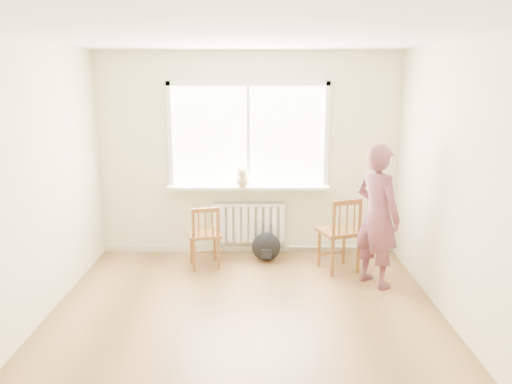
{
  "coord_description": "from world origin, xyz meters",
  "views": [
    {
      "loc": [
        0.11,
        -4.34,
        2.32
      ],
      "look_at": [
        0.1,
        1.2,
        1.08
      ],
      "focal_mm": 35.0,
      "sensor_mm": 36.0,
      "label": 1
    }
  ],
  "objects_px": {
    "person": "(377,216)",
    "cat": "(243,178)",
    "chair_left": "(205,237)",
    "backpack": "(266,247)",
    "chair_right": "(341,234)"
  },
  "relations": [
    {
      "from": "person",
      "to": "cat",
      "type": "distance_m",
      "value": 1.84
    },
    {
      "from": "chair_left",
      "to": "person",
      "type": "distance_m",
      "value": 2.12
    },
    {
      "from": "cat",
      "to": "backpack",
      "type": "xyz_separation_m",
      "value": [
        0.31,
        -0.17,
        -0.88
      ]
    },
    {
      "from": "backpack",
      "to": "person",
      "type": "bearing_deg",
      "value": -31.89
    },
    {
      "from": "chair_left",
      "to": "chair_right",
      "type": "distance_m",
      "value": 1.69
    },
    {
      "from": "chair_left",
      "to": "cat",
      "type": "distance_m",
      "value": 0.92
    },
    {
      "from": "cat",
      "to": "backpack",
      "type": "relative_size",
      "value": 1.19
    },
    {
      "from": "chair_left",
      "to": "cat",
      "type": "xyz_separation_m",
      "value": [
        0.46,
        0.43,
        0.66
      ]
    },
    {
      "from": "chair_right",
      "to": "cat",
      "type": "distance_m",
      "value": 1.46
    },
    {
      "from": "cat",
      "to": "chair_left",
      "type": "bearing_deg",
      "value": -137.79
    },
    {
      "from": "person",
      "to": "chair_left",
      "type": "bearing_deg",
      "value": 41.28
    },
    {
      "from": "chair_left",
      "to": "backpack",
      "type": "height_order",
      "value": "chair_left"
    },
    {
      "from": "chair_left",
      "to": "chair_right",
      "type": "xyz_separation_m",
      "value": [
        1.69,
        -0.12,
        0.07
      ]
    },
    {
      "from": "chair_right",
      "to": "person",
      "type": "bearing_deg",
      "value": 110.05
    },
    {
      "from": "chair_right",
      "to": "backpack",
      "type": "xyz_separation_m",
      "value": [
        -0.91,
        0.37,
        -0.29
      ]
    }
  ]
}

